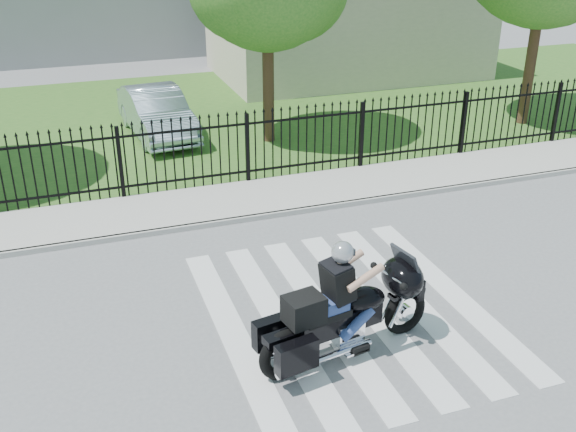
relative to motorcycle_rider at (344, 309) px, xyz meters
name	(u,v)px	position (x,y,z in m)	size (l,w,h in m)	color
ground	(348,312)	(0.56, 1.05, -0.82)	(120.00, 120.00, 0.00)	slate
crosswalk	(348,312)	(0.56, 1.05, -0.81)	(5.00, 5.50, 0.01)	silver
sidewalk	(260,198)	(0.56, 6.05, -0.76)	(40.00, 2.00, 0.12)	#ADAAA3
curb	(274,215)	(0.56, 5.05, -0.76)	(40.00, 0.12, 0.12)	#ADAAA3
grass_strip	(196,117)	(0.56, 13.05, -0.81)	(40.00, 12.00, 0.02)	#2E5D20
iron_fence	(248,150)	(0.56, 7.05, 0.08)	(26.00, 0.04, 1.80)	black
building_low	(347,29)	(7.56, 17.05, 0.93)	(10.00, 6.00, 3.50)	beige
motorcycle_rider	(344,309)	(0.00, 0.00, 0.00)	(3.00, 1.35, 2.00)	black
parked_car	(157,113)	(-0.89, 11.52, -0.10)	(1.48, 4.24, 1.40)	#94AABB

